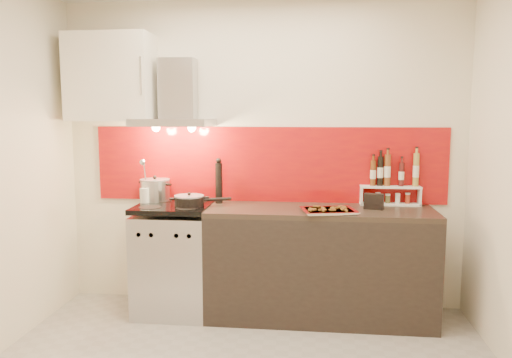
# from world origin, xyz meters

# --- Properties ---
(back_wall) EXTENTS (3.40, 0.02, 2.60)m
(back_wall) POSITION_xyz_m (0.00, 1.40, 1.30)
(back_wall) COLOR silver
(back_wall) RESTS_ON ground
(backsplash) EXTENTS (3.00, 0.02, 0.64)m
(backsplash) POSITION_xyz_m (0.05, 1.39, 1.22)
(backsplash) COLOR maroon
(backsplash) RESTS_ON back_wall
(range_stove) EXTENTS (0.60, 0.60, 0.91)m
(range_stove) POSITION_xyz_m (-0.70, 1.10, 0.44)
(range_stove) COLOR #B7B7BA
(range_stove) RESTS_ON ground
(counter) EXTENTS (1.80, 0.60, 0.90)m
(counter) POSITION_xyz_m (0.50, 1.10, 0.45)
(counter) COLOR black
(counter) RESTS_ON ground
(range_hood) EXTENTS (0.62, 0.50, 0.61)m
(range_hood) POSITION_xyz_m (-0.70, 1.24, 1.74)
(range_hood) COLOR #B7B7BA
(range_hood) RESTS_ON back_wall
(upper_cabinet) EXTENTS (0.70, 0.35, 0.72)m
(upper_cabinet) POSITION_xyz_m (-1.25, 1.22, 1.95)
(upper_cabinet) COLOR white
(upper_cabinet) RESTS_ON back_wall
(stock_pot) EXTENTS (0.25, 0.25, 0.22)m
(stock_pot) POSITION_xyz_m (-0.91, 1.27, 1.00)
(stock_pot) COLOR #B7B7BA
(stock_pot) RESTS_ON range_stove
(saute_pan) EXTENTS (0.45, 0.25, 0.11)m
(saute_pan) POSITION_xyz_m (-0.55, 1.05, 0.95)
(saute_pan) COLOR black
(saute_pan) RESTS_ON range_stove
(utensil_jar) EXTENTS (0.08, 0.12, 0.38)m
(utensil_jar) POSITION_xyz_m (-0.96, 1.14, 1.02)
(utensil_jar) COLOR silver
(utensil_jar) RESTS_ON range_stove
(pepper_mill) EXTENTS (0.06, 0.06, 0.38)m
(pepper_mill) POSITION_xyz_m (-0.35, 1.26, 1.09)
(pepper_mill) COLOR black
(pepper_mill) RESTS_ON counter
(step_shelf) EXTENTS (0.49, 0.13, 0.43)m
(step_shelf) POSITION_xyz_m (1.08, 1.33, 1.07)
(step_shelf) COLOR white
(step_shelf) RESTS_ON counter
(caddy_box) EXTENTS (0.16, 0.10, 0.13)m
(caddy_box) POSITION_xyz_m (0.92, 1.12, 0.96)
(caddy_box) COLOR black
(caddy_box) RESTS_ON counter
(baking_tray) EXTENTS (0.46, 0.39, 0.03)m
(baking_tray) POSITION_xyz_m (0.56, 0.95, 0.92)
(baking_tray) COLOR silver
(baking_tray) RESTS_ON counter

